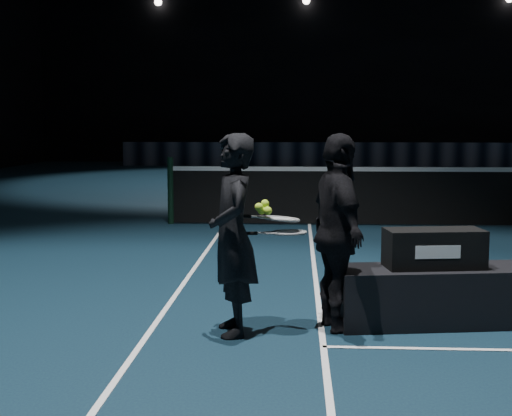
# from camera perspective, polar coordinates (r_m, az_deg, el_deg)

# --- Properties ---
(wall_back) EXTENTS (30.00, 0.00, 30.00)m
(wall_back) POSITION_cam_1_polar(r_m,az_deg,el_deg) (30.09, 11.86, 13.12)
(wall_back) COLOR black
(wall_back) RESTS_ON ground
(net_post_left) EXTENTS (0.10, 0.10, 1.10)m
(net_post_left) POSITION_cam_1_polar(r_m,az_deg,el_deg) (11.83, -6.85, 1.40)
(net_post_left) COLOR black
(net_post_left) RESTS_ON floor
(sponsor_backdrop) EXTENTS (22.00, 0.15, 0.90)m
(sponsor_backdrop) POSITION_cam_1_polar(r_m,az_deg,el_deg) (27.46, 12.39, 4.20)
(sponsor_backdrop) COLOR black
(sponsor_backdrop) RESTS_ON floor
(fixtures_far) EXTENTS (20.00, 0.30, 0.30)m
(fixtures_far) POSITION_cam_1_polar(r_m,az_deg,el_deg) (30.09, 11.99, 16.00)
(fixtures_far) COLOR white
(fixtures_far) RESTS_ON wall_back
(player_bench) EXTENTS (1.66, 0.76, 0.48)m
(player_bench) POSITION_cam_1_polar(r_m,az_deg,el_deg) (6.15, 13.94, -6.82)
(player_bench) COLOR black
(player_bench) RESTS_ON floor
(racket_bag) EXTENTS (0.84, 0.45, 0.32)m
(racket_bag) POSITION_cam_1_polar(r_m,az_deg,el_deg) (6.07, 14.05, -3.15)
(racket_bag) COLOR black
(racket_bag) RESTS_ON player_bench
(bag_signature) EXTENTS (0.37, 0.06, 0.11)m
(bag_signature) POSITION_cam_1_polar(r_m,az_deg,el_deg) (5.91, 14.36, -3.44)
(bag_signature) COLOR white
(bag_signature) RESTS_ON racket_bag
(player_a) EXTENTS (0.51, 0.65, 1.59)m
(player_a) POSITION_cam_1_polar(r_m,az_deg,el_deg) (5.60, -1.87, -2.17)
(player_a) COLOR black
(player_a) RESTS_ON floor
(player_b) EXTENTS (0.63, 1.00, 1.59)m
(player_b) POSITION_cam_1_polar(r_m,az_deg,el_deg) (5.75, 6.59, -1.98)
(player_b) COLOR black
(player_b) RESTS_ON floor
(racket_lower) EXTENTS (0.71, 0.35, 0.03)m
(racket_lower) POSITION_cam_1_polar(r_m,az_deg,el_deg) (5.66, 2.67, -1.97)
(racket_lower) COLOR black
(racket_lower) RESTS_ON player_a
(racket_upper) EXTENTS (0.71, 0.39, 0.10)m
(racket_upper) POSITION_cam_1_polar(r_m,az_deg,el_deg) (5.67, 2.10, -0.87)
(racket_upper) COLOR black
(racket_upper) RESTS_ON player_b
(tennis_balls) EXTENTS (0.12, 0.10, 0.12)m
(tennis_balls) POSITION_cam_1_polar(r_m,az_deg,el_deg) (5.61, 0.71, -0.04)
(tennis_balls) COLOR #A5DE2F
(tennis_balls) RESTS_ON racket_upper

